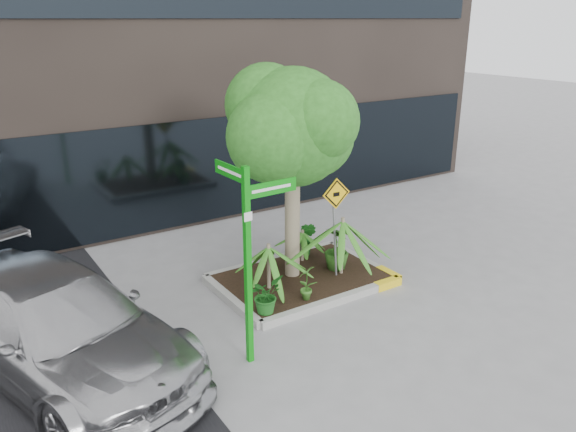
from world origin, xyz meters
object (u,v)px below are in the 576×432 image
tree (292,127)px  cattle_sign (335,210)px  parked_car (57,325)px  street_sign_post (249,244)px

tree → cattle_sign: (0.71, -0.46, -1.61)m
tree → cattle_sign: tree is taller
cattle_sign → parked_car: bearing=-174.3°
tree → parked_car: 5.17m
parked_car → street_sign_post: size_ratio=1.70×
tree → street_sign_post: 3.04m
street_sign_post → parked_car: bearing=151.3°
parked_car → street_sign_post: bearing=-44.8°
tree → cattle_sign: size_ratio=2.14×
parked_car → street_sign_post: street_sign_post is taller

